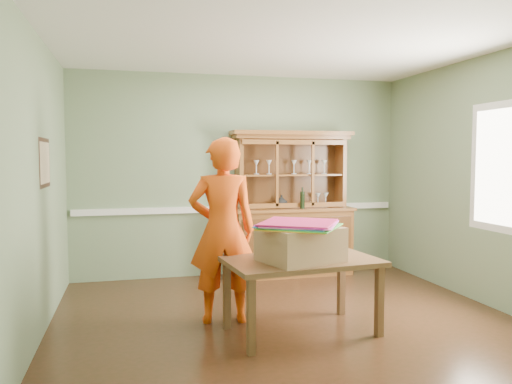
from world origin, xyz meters
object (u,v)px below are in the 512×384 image
object	(u,v)px
china_hutch	(292,224)
cardboard_box	(300,244)
dining_table	(302,268)
person	(222,230)

from	to	relation	value
china_hutch	cardboard_box	world-z (taller)	china_hutch
china_hutch	dining_table	bearing A→B (deg)	-106.08
china_hutch	person	size ratio (longest dim) A/B	1.09
china_hutch	dining_table	size ratio (longest dim) A/B	1.36
person	cardboard_box	bearing A→B (deg)	142.29
dining_table	china_hutch	bearing A→B (deg)	67.90
cardboard_box	person	xyz separation A→B (m)	(-0.60, 0.57, 0.06)
china_hutch	person	distance (m)	2.14
dining_table	cardboard_box	bearing A→B (deg)	-121.87
dining_table	person	size ratio (longest dim) A/B	0.80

